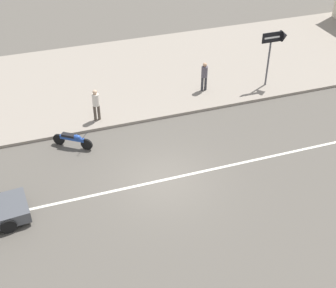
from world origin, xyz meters
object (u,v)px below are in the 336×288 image
Objects in this scene: motorcycle_2 at (73,139)px; pedestrian_near_clock at (96,103)px; pedestrian_mid_kerb at (204,74)px; arrow_signboard at (280,40)px.

pedestrian_near_clock is at bearing 48.87° from motorcycle_2.
pedestrian_near_clock is at bearing -170.06° from pedestrian_mid_kerb.
motorcycle_2 is 2.40m from pedestrian_near_clock.
pedestrian_mid_kerb reaches higher than motorcycle_2.
arrow_signboard is 1.88× the size of pedestrian_near_clock.
motorcycle_2 is at bearing -159.93° from pedestrian_mid_kerb.
pedestrian_mid_kerb is at bearing 171.88° from arrow_signboard.
motorcycle_2 is 12.19m from arrow_signboard.
arrow_signboard is at bearing 10.79° from motorcycle_2.
motorcycle_2 is at bearing -169.21° from arrow_signboard.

